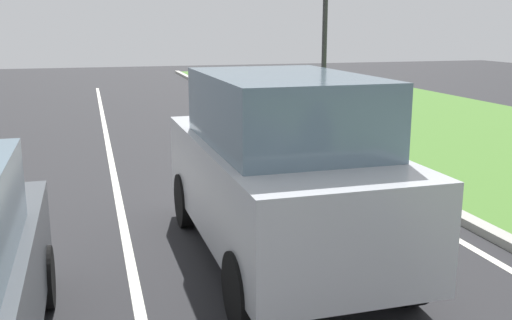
# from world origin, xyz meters

# --- Properties ---
(ground_plane) EXTENTS (60.00, 60.00, 0.00)m
(ground_plane) POSITION_xyz_m (0.00, 14.00, 0.00)
(ground_plane) COLOR #262628
(lane_line_center) EXTENTS (0.12, 32.00, 0.01)m
(lane_line_center) POSITION_xyz_m (-0.70, 14.00, 0.00)
(lane_line_center) COLOR silver
(lane_line_center) RESTS_ON ground
(lane_line_right_edge) EXTENTS (0.12, 32.00, 0.01)m
(lane_line_right_edge) POSITION_xyz_m (3.60, 14.00, 0.00)
(lane_line_right_edge) COLOR silver
(lane_line_right_edge) RESTS_ON ground
(grass_verge_right) EXTENTS (9.00, 48.00, 0.06)m
(grass_verge_right) POSITION_xyz_m (8.50, 14.00, 0.03)
(grass_verge_right) COLOR #47752D
(grass_verge_right) RESTS_ON ground
(curb_right) EXTENTS (0.24, 48.00, 0.12)m
(curb_right) POSITION_xyz_m (4.10, 14.00, 0.06)
(curb_right) COLOR #9E9B93
(curb_right) RESTS_ON ground
(car_suv_ahead) EXTENTS (2.02, 4.53, 2.28)m
(car_suv_ahead) POSITION_xyz_m (1.07, 8.63, 1.17)
(car_suv_ahead) COLOR #B7BABF
(car_suv_ahead) RESTS_ON ground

